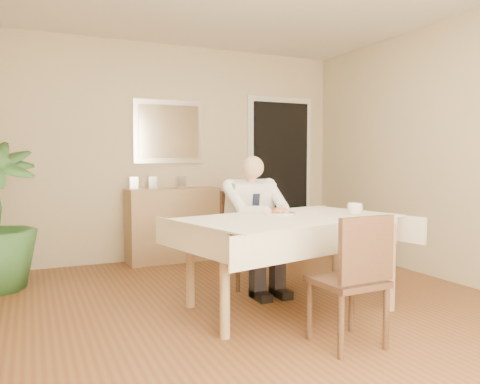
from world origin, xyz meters
name	(u,v)px	position (x,y,z in m)	size (l,w,h in m)	color
room	(260,147)	(0.00, 0.00, 1.30)	(5.00, 5.02, 2.60)	brown
doorway	(280,176)	(1.55, 2.46, 1.00)	(0.96, 0.07, 2.10)	silver
mirror	(169,132)	(0.01, 2.47, 1.55)	(0.86, 0.04, 0.76)	silver
dining_table	(290,227)	(0.35, 0.16, 0.67)	(1.94, 1.41, 0.75)	#8E6F4E
chair_far	(244,231)	(0.35, 1.04, 0.51)	(0.48, 0.48, 0.91)	#472E1B
chair_near	(355,274)	(0.32, -0.71, 0.48)	(0.43, 0.43, 0.86)	#472E1B
seated_man	(257,216)	(0.35, 0.75, 0.69)	(0.48, 0.72, 1.24)	white
plate	(279,213)	(0.36, 0.34, 0.76)	(0.26, 0.26, 0.02)	white
food	(279,211)	(0.36, 0.34, 0.78)	(0.14, 0.14, 0.06)	#995B37
knife	(287,212)	(0.40, 0.28, 0.78)	(0.01, 0.01, 0.13)	silver
fork	(279,212)	(0.32, 0.28, 0.78)	(0.01, 0.01, 0.13)	silver
coffee_mug	(355,209)	(0.90, 0.04, 0.80)	(0.13, 0.13, 0.10)	white
sideboard	(173,225)	(0.01, 2.32, 0.44)	(1.09, 0.37, 0.87)	#8E6F4E
photo_frame_left	(134,183)	(-0.44, 2.37, 0.94)	(0.10, 0.02, 0.14)	silver
photo_frame_center	(153,182)	(-0.22, 2.36, 0.94)	(0.10, 0.02, 0.14)	silver
photo_frame_right	(182,182)	(0.15, 2.38, 0.94)	(0.10, 0.02, 0.14)	silver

